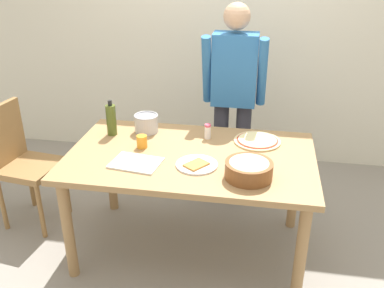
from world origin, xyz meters
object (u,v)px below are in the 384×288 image
steel_pot (146,123)px  cup_orange (142,142)px  cutting_board_white (136,163)px  pizza_raw_on_board (257,141)px  olive_oil_bottle (111,120)px  chair_wooden_left (21,158)px  dining_table (191,166)px  person_cook (234,93)px  popcorn_bowl (249,168)px  salt_shaker (208,131)px  plate_with_slice (197,165)px

steel_pot → cup_orange: bearing=-81.2°
cutting_board_white → pizza_raw_on_board: bearing=31.8°
olive_oil_bottle → cup_orange: bearing=-32.2°
pizza_raw_on_board → olive_oil_bottle: bearing=-177.2°
chair_wooden_left → cup_orange: bearing=-5.5°
dining_table → person_cook: bearing=74.7°
chair_wooden_left → popcorn_bowl: size_ratio=3.39×
steel_pot → salt_shaker: size_ratio=1.64×
popcorn_bowl → olive_oil_bottle: size_ratio=1.09×
cup_orange → pizza_raw_on_board: bearing=16.1°
olive_oil_bottle → cup_orange: (0.27, -0.17, -0.07)m
olive_oil_bottle → steel_pot: 0.25m
cup_orange → salt_shaker: bearing=27.9°
plate_with_slice → steel_pot: bearing=134.2°
steel_pot → cup_orange: size_ratio=2.04×
chair_wooden_left → cup_orange: size_ratio=11.18×
pizza_raw_on_board → plate_with_slice: bearing=-130.6°
olive_oil_bottle → salt_shaker: size_ratio=2.42×
plate_with_slice → salt_shaker: size_ratio=2.45×
dining_table → salt_shaker: bearing=74.4°
dining_table → pizza_raw_on_board: size_ratio=4.97×
pizza_raw_on_board → cup_orange: size_ratio=3.79×
cutting_board_white → chair_wooden_left: bearing=161.9°
person_cook → plate_with_slice: bearing=-99.0°
pizza_raw_on_board → cutting_board_white: (-0.73, -0.45, -0.00)m
popcorn_bowl → salt_shaker: size_ratio=2.64×
person_cook → popcorn_bowl: bearing=-79.9°
chair_wooden_left → plate_with_slice: (1.39, -0.29, 0.23)m
plate_with_slice → cutting_board_white: 0.38m
salt_shaker → olive_oil_bottle: bearing=-175.9°
dining_table → chair_wooden_left: 1.33m
person_cook → steel_pot: person_cook is taller
dining_table → person_cook: person_cook is taller
dining_table → olive_oil_bottle: olive_oil_bottle is taller
pizza_raw_on_board → popcorn_bowl: popcorn_bowl is taller
chair_wooden_left → cutting_board_white: (1.01, -0.33, 0.23)m
salt_shaker → dining_table: bearing=-105.6°
chair_wooden_left → cup_orange: (0.98, -0.09, 0.26)m
steel_pot → chair_wooden_left: bearing=-170.0°
dining_table → salt_shaker: size_ratio=15.09×
salt_shaker → chair_wooden_left: bearing=-174.9°
person_cook → chair_wooden_left: bearing=-158.1°
chair_wooden_left → steel_pot: chair_wooden_left is taller
steel_pot → salt_shaker: bearing=-5.3°
cup_orange → cutting_board_white: (0.03, -0.24, -0.04)m
dining_table → olive_oil_bottle: size_ratio=6.25×
dining_table → chair_wooden_left: bearing=173.9°
steel_pot → cutting_board_white: steel_pot is taller
pizza_raw_on_board → cup_orange: 0.79m
dining_table → salt_shaker: salt_shaker is taller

